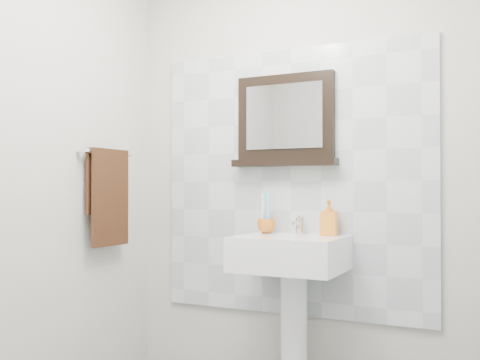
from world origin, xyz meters
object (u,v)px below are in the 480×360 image
Objects in this scene: pedestal_sink at (291,271)px; hand_towel at (108,189)px; toothbrush_cup at (266,226)px; framed_mirror at (285,123)px; soap_dispenser at (329,218)px.

pedestal_sink is 1.75× the size of hand_towel.
framed_mirror is at bearing 42.20° from toothbrush_cup.
soap_dispenser reaches higher than toothbrush_cup.
soap_dispenser is (0.17, 0.13, 0.28)m from pedestal_sink.
hand_towel is (-1.19, -0.36, 0.15)m from soap_dispenser.
soap_dispenser is 0.31× the size of framed_mirror.
hand_towel is (-1.02, -0.23, 0.43)m from pedestal_sink.
soap_dispenser is (0.36, 0.02, 0.05)m from toothbrush_cup.
hand_towel is at bearing -157.68° from toothbrush_cup.
framed_mirror is at bearing 119.17° from pedestal_sink.
toothbrush_cup is 0.54× the size of soap_dispenser.
pedestal_sink is 1.58× the size of framed_mirror.
hand_towel reaches higher than toothbrush_cup.
pedestal_sink is at bearing -147.70° from soap_dispenser.
toothbrush_cup is 0.19× the size of hand_towel.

